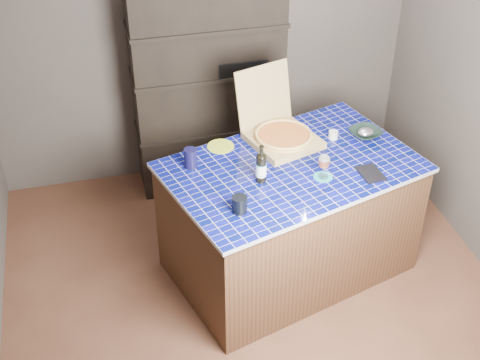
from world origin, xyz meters
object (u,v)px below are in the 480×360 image
object	(u,v)px
kitchen_island	(289,218)
mead_bottle	(261,167)
bowl	(365,134)
pizza_box	(281,133)
dvd_case	(371,173)
wine_glass	(324,162)

from	to	relation	value
kitchen_island	mead_bottle	bearing A→B (deg)	-171.68
mead_bottle	bowl	xyz separation A→B (m)	(0.87, 0.34, -0.08)
kitchen_island	pizza_box	xyz separation A→B (m)	(0.01, 0.31, 0.52)
mead_bottle	dvd_case	size ratio (longest dim) A/B	1.38
pizza_box	wine_glass	bearing A→B (deg)	-91.41
mead_bottle	pizza_box	bearing A→B (deg)	57.98
mead_bottle	bowl	distance (m)	0.94
mead_bottle	bowl	bearing A→B (deg)	21.12
wine_glass	dvd_case	size ratio (longest dim) A/B	0.89
wine_glass	dvd_case	bearing A→B (deg)	-8.14
dvd_case	kitchen_island	bearing A→B (deg)	149.29
pizza_box	bowl	distance (m)	0.61
kitchen_island	bowl	bearing A→B (deg)	3.11
pizza_box	dvd_case	world-z (taller)	pizza_box
pizza_box	wine_glass	distance (m)	0.51
bowl	dvd_case	bearing A→B (deg)	-108.40
dvd_case	bowl	world-z (taller)	bowl
wine_glass	dvd_case	distance (m)	0.34
mead_bottle	wine_glass	bearing A→B (deg)	-8.88
bowl	mead_bottle	bearing A→B (deg)	-158.88
pizza_box	dvd_case	distance (m)	0.71
pizza_box	bowl	xyz separation A→B (m)	(0.61, -0.09, -0.04)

